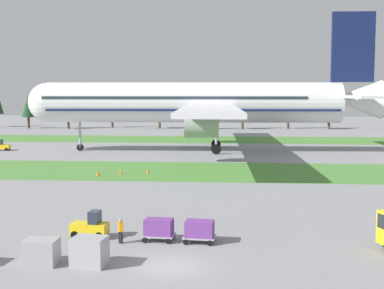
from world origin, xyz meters
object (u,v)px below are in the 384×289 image
baggage_tug (91,226)px  taxiway_marker_0 (98,173)px  cargo_dolly_second (200,230)px  taxiway_marker_2 (148,171)px  taxiway_marker_3 (121,172)px  airliner (202,102)px  uld_container_2 (89,252)px  pushback_tractor (2,146)px  cargo_dolly_lead (159,228)px  uld_container_1 (41,252)px  ground_crew_marshaller (121,230)px

baggage_tug → taxiway_marker_0: 29.56m
cargo_dolly_second → taxiway_marker_2: bearing=20.3°
cargo_dolly_second → taxiway_marker_0: 32.92m
cargo_dolly_second → taxiway_marker_3: bearing=26.4°
airliner → cargo_dolly_second: bearing=-179.0°
airliner → taxiway_marker_0: airliner is taller
uld_container_2 → taxiway_marker_2: size_ratio=3.21×
pushback_tractor → taxiway_marker_2: 39.04m
uld_container_2 → taxiway_marker_3: bearing=99.1°
pushback_tractor → taxiway_marker_2: bearing=48.3°
cargo_dolly_lead → baggage_tug: bearing=90.0°
pushback_tractor → uld_container_1: bearing=23.1°
airliner → cargo_dolly_lead: bearing=178.2°
taxiway_marker_3 → airliner: bearing=72.6°
ground_crew_marshaller → taxiway_marker_0: (-9.28, 30.04, -0.61)m
taxiway_marker_0 → ground_crew_marshaller: bearing=-72.8°
ground_crew_marshaller → taxiway_marker_2: ground_crew_marshaller is taller
ground_crew_marshaller → taxiway_marker_0: size_ratio=2.62×
cargo_dolly_lead → taxiway_marker_2: (-5.89, 31.64, -0.61)m
baggage_tug → taxiway_marker_0: size_ratio=4.07×
ground_crew_marshaller → taxiway_marker_0: bearing=152.2°
uld_container_2 → taxiway_marker_2: uld_container_2 is taller
cargo_dolly_lead → uld_container_1: bearing=137.3°
baggage_tug → taxiway_marker_0: bearing=18.2°
taxiway_marker_3 → taxiway_marker_2: bearing=18.9°
taxiway_marker_0 → airliner: bearing=68.6°
ground_crew_marshaller → taxiway_marker_0: 31.45m
baggage_tug → cargo_dolly_second: (7.90, -0.68, 0.10)m
uld_container_1 → taxiway_marker_3: (-2.79, 36.34, -0.46)m
cargo_dolly_second → uld_container_2: bearing=136.8°
pushback_tractor → taxiway_marker_3: 37.32m
ground_crew_marshaller → taxiway_marker_3: size_ratio=2.77×
cargo_dolly_second → baggage_tug: bearing=90.0°
taxiway_marker_0 → taxiway_marker_2: (5.94, 2.45, -0.02)m
cargo_dolly_second → taxiway_marker_0: size_ratio=3.50×
cargo_dolly_lead → pushback_tractor: pushback_tractor is taller
baggage_tug → taxiway_marker_3: (-4.19, 30.07, -0.50)m
ground_crew_marshaller → uld_container_1: size_ratio=0.87×
airliner → ground_crew_marshaller: size_ratio=43.46×
cargo_dolly_lead → taxiway_marker_2: bearing=15.4°
ground_crew_marshaller → taxiway_marker_3: bearing=147.0°
uld_container_2 → cargo_dolly_lead: bearing=60.1°
uld_container_1 → taxiway_marker_0: bearing=98.8°
ground_crew_marshaller → uld_container_2: size_ratio=0.87×
ground_crew_marshaller → taxiway_marker_2: (-3.34, 32.49, -0.63)m
baggage_tug → taxiway_marker_3: baggage_tug is taller
ground_crew_marshaller → taxiway_marker_2: size_ratio=2.80×
airliner → taxiway_marker_3: bearing=160.1°
cargo_dolly_lead → uld_container_1: size_ratio=1.16×
baggage_tug → cargo_dolly_second: baggage_tug is taller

